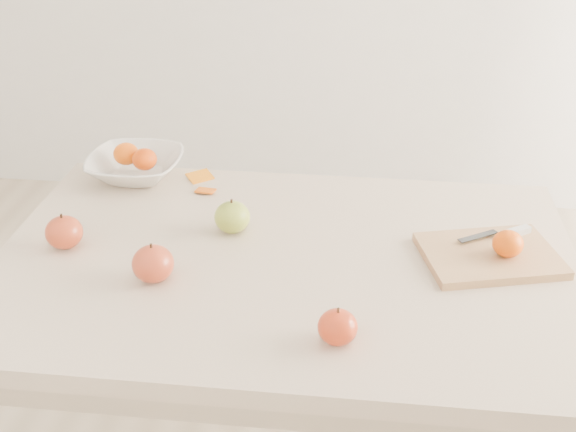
# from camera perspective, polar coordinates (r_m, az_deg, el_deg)

# --- Properties ---
(table) EXTENTS (1.20, 0.80, 0.75)m
(table) POSITION_cam_1_polar(r_m,az_deg,el_deg) (1.54, -0.22, -6.40)
(table) COLOR beige
(table) RESTS_ON ground
(cutting_board) EXTENTS (0.31, 0.26, 0.02)m
(cutting_board) POSITION_cam_1_polar(r_m,az_deg,el_deg) (1.53, 15.64, -3.02)
(cutting_board) COLOR tan
(cutting_board) RESTS_ON table
(board_tangerine) EXTENTS (0.06, 0.06, 0.05)m
(board_tangerine) POSITION_cam_1_polar(r_m,az_deg,el_deg) (1.51, 16.98, -2.10)
(board_tangerine) COLOR #DB5007
(board_tangerine) RESTS_ON cutting_board
(fruit_bowl) EXTENTS (0.23, 0.23, 0.06)m
(fruit_bowl) POSITION_cam_1_polar(r_m,az_deg,el_deg) (1.85, -11.95, 3.87)
(fruit_bowl) COLOR white
(fruit_bowl) RESTS_ON table
(bowl_tangerine_near) EXTENTS (0.06, 0.06, 0.06)m
(bowl_tangerine_near) POSITION_cam_1_polar(r_m,az_deg,el_deg) (1.86, -12.68, 4.83)
(bowl_tangerine_near) COLOR #E54B08
(bowl_tangerine_near) RESTS_ON fruit_bowl
(bowl_tangerine_far) EXTENTS (0.06, 0.06, 0.05)m
(bowl_tangerine_far) POSITION_cam_1_polar(r_m,az_deg,el_deg) (1.82, -11.27, 4.43)
(bowl_tangerine_far) COLOR #D74B07
(bowl_tangerine_far) RESTS_ON fruit_bowl
(orange_peel_a) EXTENTS (0.07, 0.07, 0.01)m
(orange_peel_a) POSITION_cam_1_polar(r_m,az_deg,el_deg) (1.83, -6.96, 3.00)
(orange_peel_a) COLOR orange
(orange_peel_a) RESTS_ON table
(orange_peel_b) EXTENTS (0.05, 0.04, 0.01)m
(orange_peel_b) POSITION_cam_1_polar(r_m,az_deg,el_deg) (1.76, -6.54, 1.94)
(orange_peel_b) COLOR orange
(orange_peel_b) RESTS_ON table
(paring_knife) EXTENTS (0.16, 0.09, 0.01)m
(paring_knife) POSITION_cam_1_polar(r_m,az_deg,el_deg) (1.59, 17.05, -1.28)
(paring_knife) COLOR silver
(paring_knife) RESTS_ON cutting_board
(apple_green) EXTENTS (0.08, 0.08, 0.07)m
(apple_green) POSITION_cam_1_polar(r_m,az_deg,el_deg) (1.57, -4.43, -0.08)
(apple_green) COLOR olive
(apple_green) RESTS_ON table
(apple_red_e) EXTENTS (0.07, 0.07, 0.06)m
(apple_red_e) POSITION_cam_1_polar(r_m,az_deg,el_deg) (1.25, 3.94, -8.75)
(apple_red_e) COLOR #A21E13
(apple_red_e) RESTS_ON table
(apple_red_c) EXTENTS (0.08, 0.08, 0.07)m
(apple_red_c) POSITION_cam_1_polar(r_m,az_deg,el_deg) (1.42, -10.62, -3.73)
(apple_red_c) COLOR maroon
(apple_red_c) RESTS_ON table
(apple_red_d) EXTENTS (0.08, 0.08, 0.07)m
(apple_red_d) POSITION_cam_1_polar(r_m,az_deg,el_deg) (1.58, -17.28, -1.23)
(apple_red_d) COLOR maroon
(apple_red_d) RESTS_ON table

